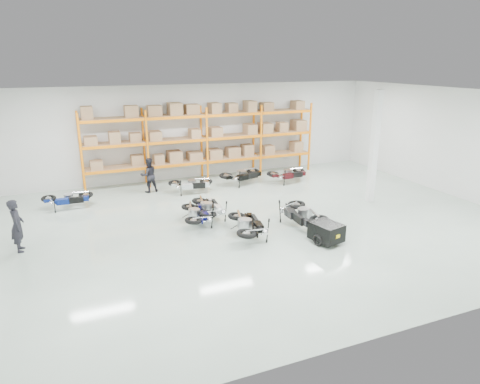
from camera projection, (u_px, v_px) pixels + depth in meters
name	position (u px, v px, depth m)	size (l,w,h in m)	color
room	(261.00, 161.00, 14.70)	(18.00, 18.00, 18.00)	#B0C4B3
pallet_rack	(204.00, 133.00, 20.40)	(11.28, 0.98, 3.62)	orange
structural_column	(374.00, 147.00, 17.04)	(0.25, 0.25, 4.50)	white
moto_blue_centre	(197.00, 211.00, 15.02)	(0.76, 1.70, 1.04)	#070A4E
moto_silver_left	(209.00, 204.00, 15.61)	(0.79, 1.78, 1.09)	silver
moto_black_far_left	(248.00, 221.00, 13.90)	(0.83, 1.87, 1.14)	black
moto_touring_right	(301.00, 210.00, 14.86)	(0.88, 1.97, 1.20)	black
trailer	(326.00, 232.00, 13.51)	(0.96, 1.65, 0.67)	black
moto_back_a	(67.00, 196.00, 16.70)	(0.74, 1.65, 1.01)	navy
moto_back_b	(191.00, 182.00, 18.65)	(0.74, 1.66, 1.01)	silver
moto_back_c	(242.00, 172.00, 19.95)	(0.82, 1.85, 1.13)	black
moto_back_d	(288.00, 172.00, 20.25)	(0.77, 1.73, 1.06)	#3E0C10
person_left	(17.00, 226.00, 12.86)	(0.60, 0.39, 1.64)	black
person_back	(149.00, 175.00, 18.70)	(0.74, 0.58, 1.53)	black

